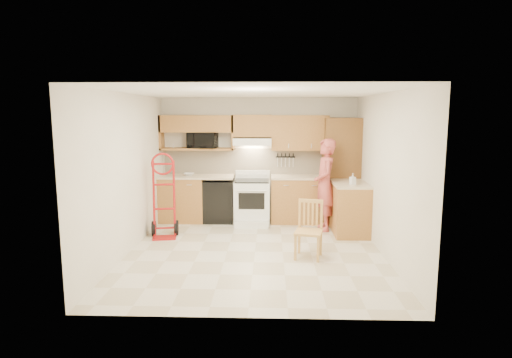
{
  "coord_description": "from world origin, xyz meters",
  "views": [
    {
      "loc": [
        0.24,
        -6.6,
        2.19
      ],
      "look_at": [
        0.0,
        0.5,
        1.1
      ],
      "focal_mm": 30.11,
      "sensor_mm": 36.0,
      "label": 1
    }
  ],
  "objects_px": {
    "microwave": "(203,140)",
    "hand_truck": "(164,200)",
    "person": "(325,185)",
    "dining_chair": "(309,230)",
    "range": "(252,198)"
  },
  "relations": [
    {
      "from": "person",
      "to": "dining_chair",
      "type": "distance_m",
      "value": 1.72
    },
    {
      "from": "range",
      "to": "person",
      "type": "bearing_deg",
      "value": -16.87
    },
    {
      "from": "person",
      "to": "dining_chair",
      "type": "relative_size",
      "value": 1.97
    },
    {
      "from": "hand_truck",
      "to": "microwave",
      "type": "bearing_deg",
      "value": 59.51
    },
    {
      "from": "hand_truck",
      "to": "dining_chair",
      "type": "height_order",
      "value": "hand_truck"
    },
    {
      "from": "range",
      "to": "hand_truck",
      "type": "xyz_separation_m",
      "value": [
        -1.52,
        -1.0,
        0.16
      ]
    },
    {
      "from": "person",
      "to": "range",
      "type": "bearing_deg",
      "value": -108.42
    },
    {
      "from": "person",
      "to": "hand_truck",
      "type": "height_order",
      "value": "person"
    },
    {
      "from": "microwave",
      "to": "hand_truck",
      "type": "xyz_separation_m",
      "value": [
        -0.5,
        -1.31,
        -0.97
      ]
    },
    {
      "from": "person",
      "to": "hand_truck",
      "type": "bearing_deg",
      "value": -80.28
    },
    {
      "from": "microwave",
      "to": "range",
      "type": "relative_size",
      "value": 0.56
    },
    {
      "from": "microwave",
      "to": "range",
      "type": "distance_m",
      "value": 1.56
    },
    {
      "from": "microwave",
      "to": "person",
      "type": "height_order",
      "value": "microwave"
    },
    {
      "from": "microwave",
      "to": "person",
      "type": "relative_size",
      "value": 0.33
    },
    {
      "from": "range",
      "to": "person",
      "type": "distance_m",
      "value": 1.49
    }
  ]
}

